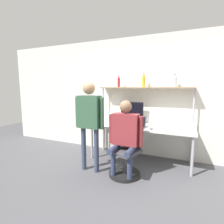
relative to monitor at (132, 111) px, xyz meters
name	(u,v)px	position (x,y,z in m)	size (l,w,h in m)	color
ground_plane	(135,168)	(0.27, -0.62, -1.03)	(12.00, 12.00, 0.00)	#4C4C51
wall_back	(146,97)	(0.27, 0.18, 0.32)	(8.00, 0.06, 2.70)	silver
desk	(141,129)	(0.27, -0.22, -0.34)	(2.15, 0.75, 0.76)	silver
shelf_unit	(144,96)	(0.27, 0.01, 0.36)	(2.04, 0.27, 1.58)	#997A56
monitor	(132,111)	(0.00, 0.00, 0.00)	(0.53, 0.17, 0.49)	#333338
laptop	(137,124)	(0.23, -0.37, -0.21)	(0.34, 0.23, 0.22)	#333338
cell_phone	(151,129)	(0.53, -0.44, -0.27)	(0.07, 0.15, 0.01)	silver
office_chair	(126,159)	(0.19, -0.94, -0.75)	(0.58, 0.58, 0.93)	black
person_seated	(125,132)	(0.18, -0.99, -0.23)	(0.63, 0.47, 1.35)	#2D3856
person_standing	(89,115)	(-0.48, -1.06, 0.04)	(0.59, 0.23, 1.67)	#38425B
bottle_red	(119,82)	(-0.32, 0.01, 0.66)	(0.06, 0.06, 0.26)	maroon
bottle_amber	(144,81)	(0.25, 0.01, 0.68)	(0.07, 0.07, 0.30)	gold
bottle_clear	(175,82)	(0.89, 0.01, 0.66)	(0.09, 0.09, 0.26)	silver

